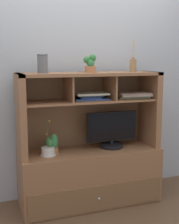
% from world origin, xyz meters
% --- Properties ---
extents(floor_plane, '(6.00, 6.00, 0.02)m').
position_xyz_m(floor_plane, '(0.00, 0.00, -0.01)').
color(floor_plane, brown).
rests_on(floor_plane, ground).
extents(back_wall, '(6.00, 0.02, 2.80)m').
position_xyz_m(back_wall, '(0.00, 0.29, 1.40)').
color(back_wall, '#ABB1B7').
rests_on(back_wall, ground).
extents(media_console, '(1.41, 0.54, 1.34)m').
position_xyz_m(media_console, '(0.00, 0.01, 0.41)').
color(media_console, '#8F5F3C').
rests_on(media_console, ground).
extents(tv_monitor, '(0.54, 0.24, 0.38)m').
position_xyz_m(tv_monitor, '(0.25, -0.01, 0.72)').
color(tv_monitor, black).
rests_on(tv_monitor, media_console).
extents(potted_orchid, '(0.15, 0.15, 0.34)m').
position_xyz_m(potted_orchid, '(-0.44, -0.05, 0.60)').
color(potted_orchid, silver).
rests_on(potted_orchid, media_console).
extents(potted_fern, '(0.13, 0.13, 0.20)m').
position_xyz_m(potted_fern, '(-0.38, 0.00, 0.64)').
color(potted_fern, '#AD7647').
rests_on(potted_fern, media_console).
extents(magazine_stack_left, '(0.36, 0.30, 0.07)m').
position_xyz_m(magazine_stack_left, '(0.01, 0.03, 1.10)').
color(magazine_stack_left, '#314880').
rests_on(magazine_stack_left, media_console).
extents(magazine_stack_centre, '(0.35, 0.29, 0.06)m').
position_xyz_m(magazine_stack_centre, '(0.45, -0.05, 1.10)').
color(magazine_stack_centre, gray).
rests_on(magazine_stack_centre, media_console).
extents(diffuser_bottle, '(0.07, 0.07, 0.32)m').
position_xyz_m(diffuser_bottle, '(0.46, -0.02, 1.40)').
color(diffuser_bottle, olive).
rests_on(diffuser_bottle, media_console).
extents(potted_succulent, '(0.13, 0.13, 0.18)m').
position_xyz_m(potted_succulent, '(0.00, -0.02, 1.41)').
color(potted_succulent, '#AD6B42').
rests_on(potted_succulent, media_console).
extents(ceramic_vase, '(0.10, 0.10, 0.18)m').
position_xyz_m(ceramic_vase, '(-0.46, -0.00, 1.42)').
color(ceramic_vase, '#5D5F61').
rests_on(ceramic_vase, media_console).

